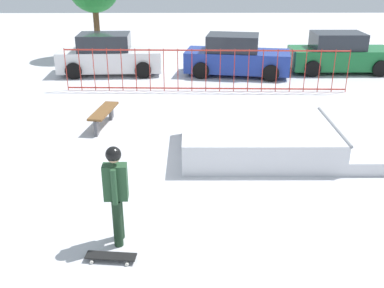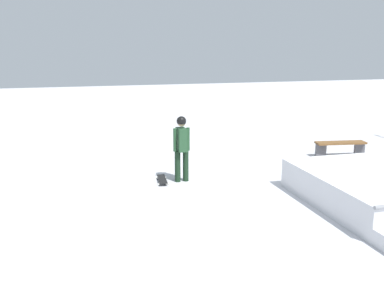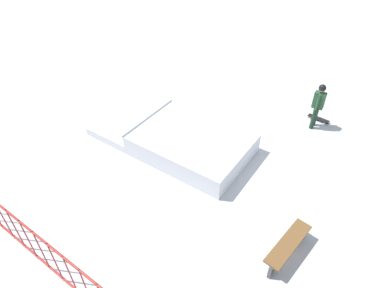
% 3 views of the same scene
% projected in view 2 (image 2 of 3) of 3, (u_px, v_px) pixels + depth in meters
% --- Properties ---
extents(ground_plane, '(60.00, 60.00, 0.00)m').
position_uv_depth(ground_plane, '(324.00, 192.00, 10.90)').
color(ground_plane, silver).
extents(skater, '(0.39, 0.44, 1.73)m').
position_uv_depth(skater, '(182.00, 144.00, 11.55)').
color(skater, black).
rests_on(skater, ground).
extents(skateboard, '(0.82, 0.32, 0.09)m').
position_uv_depth(skateboard, '(162.00, 179.00, 11.68)').
color(skateboard, black).
rests_on(skateboard, ground).
extents(park_bench, '(0.62, 1.65, 0.48)m').
position_uv_depth(park_bench, '(340.00, 146.00, 14.27)').
color(park_bench, brown).
rests_on(park_bench, ground).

